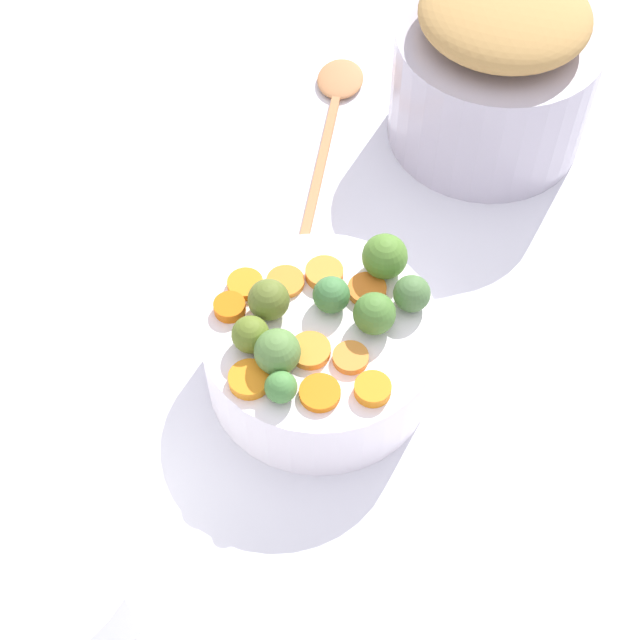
{
  "coord_description": "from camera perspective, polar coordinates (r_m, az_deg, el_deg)",
  "views": [
    {
      "loc": [
        -0.27,
        0.37,
        0.82
      ],
      "look_at": [
        0.02,
        -0.02,
        0.11
      ],
      "focal_mm": 52.69,
      "sensor_mm": 36.0,
      "label": 1
    }
  ],
  "objects": [
    {
      "name": "tabletop",
      "position": [
        0.93,
        0.22,
        -5.3
      ],
      "size": [
        2.4,
        2.4,
        0.02
      ],
      "primitive_type": "cube",
      "color": "white",
      "rests_on": "ground"
    },
    {
      "name": "serving_bowl_carrots",
      "position": [
        0.9,
        0.0,
        -1.88
      ],
      "size": [
        0.22,
        0.22,
        0.08
      ],
      "primitive_type": "cylinder",
      "color": "white",
      "rests_on": "tabletop"
    },
    {
      "name": "metal_pot",
      "position": [
        1.12,
        10.34,
        13.77
      ],
      "size": [
        0.23,
        0.23,
        0.14
      ],
      "primitive_type": "cylinder",
      "color": "#B7B0BE",
      "rests_on": "tabletop"
    },
    {
      "name": "stuffing_mound",
      "position": [
        1.06,
        11.18,
        17.76
      ],
      "size": [
        0.18,
        0.18,
        0.05
      ],
      "primitive_type": "ellipsoid",
      "color": "tan",
      "rests_on": "metal_pot"
    },
    {
      "name": "carrot_slice_0",
      "position": [
        0.84,
        1.87,
        -2.3
      ],
      "size": [
        0.04,
        0.04,
        0.01
      ],
      "primitive_type": "cylinder",
      "rotation": [
        0.0,
        0.0,
        2.73
      ],
      "color": "orange",
      "rests_on": "serving_bowl_carrots"
    },
    {
      "name": "carrot_slice_1",
      "position": [
        0.89,
        -4.56,
        2.18
      ],
      "size": [
        0.05,
        0.05,
        0.01
      ],
      "primitive_type": "cylinder",
      "rotation": [
        0.0,
        0.0,
        5.54
      ],
      "color": "orange",
      "rests_on": "serving_bowl_carrots"
    },
    {
      "name": "carrot_slice_2",
      "position": [
        0.83,
        3.22,
        -4.21
      ],
      "size": [
        0.03,
        0.03,
        0.01
      ],
      "primitive_type": "cylinder",
      "rotation": [
        0.0,
        0.0,
        0.06
      ],
      "color": "orange",
      "rests_on": "serving_bowl_carrots"
    },
    {
      "name": "carrot_slice_3",
      "position": [
        0.82,
        -0.01,
        -4.45
      ],
      "size": [
        0.05,
        0.05,
        0.01
      ],
      "primitive_type": "cylinder",
      "rotation": [
        0.0,
        0.0,
        5.98
      ],
      "color": "orange",
      "rests_on": "serving_bowl_carrots"
    },
    {
      "name": "carrot_slice_4",
      "position": [
        0.9,
        0.26,
        2.85
      ],
      "size": [
        0.04,
        0.04,
        0.01
      ],
      "primitive_type": "cylinder",
      "rotation": [
        0.0,
        0.0,
        3.08
      ],
      "color": "orange",
      "rests_on": "serving_bowl_carrots"
    },
    {
      "name": "carrot_slice_5",
      "position": [
        0.89,
        2.88,
        1.85
      ],
      "size": [
        0.05,
        0.05,
        0.01
      ],
      "primitive_type": "cylinder",
      "rotation": [
        0.0,
        0.0,
        4.12
      ],
      "color": "orange",
      "rests_on": "serving_bowl_carrots"
    },
    {
      "name": "carrot_slice_6",
      "position": [
        0.89,
        -2.11,
        2.34
      ],
      "size": [
        0.05,
        0.05,
        0.01
      ],
      "primitive_type": "cylinder",
      "rotation": [
        0.0,
        0.0,
        0.76
      ],
      "color": "orange",
      "rests_on": "serving_bowl_carrots"
    },
    {
      "name": "carrot_slice_7",
      "position": [
        0.85,
        -0.6,
        -1.87
      ],
      "size": [
        0.04,
        0.04,
        0.01
      ],
      "primitive_type": "cylinder",
      "rotation": [
        0.0,
        0.0,
        3.35
      ],
      "color": "orange",
      "rests_on": "serving_bowl_carrots"
    },
    {
      "name": "carrot_slice_8",
      "position": [
        0.83,
        -4.3,
        -3.62
      ],
      "size": [
        0.05,
        0.05,
        0.01
      ],
      "primitive_type": "cylinder",
      "rotation": [
        0.0,
        0.0,
        5.57
      ],
      "color": "orange",
      "rests_on": "serving_bowl_carrots"
    },
    {
      "name": "carrot_slice_9",
      "position": [
        0.88,
        -5.51,
        0.78
      ],
      "size": [
        0.04,
        0.04,
        0.01
      ],
      "primitive_type": "cylinder",
      "rotation": [
        0.0,
        0.0,
        5.01
      ],
      "color": "orange",
      "rests_on": "serving_bowl_carrots"
    },
    {
      "name": "brussels_sprout_0",
      "position": [
        0.85,
        3.32,
        0.39
      ],
      "size": [
        0.04,
        0.04,
        0.04
      ],
      "primitive_type": "sphere",
      "color": "#4C7D32",
      "rests_on": "serving_bowl_carrots"
    },
    {
      "name": "brussels_sprout_1",
      "position": [
        0.82,
        -2.39,
        -4.09
      ],
      "size": [
        0.03,
        0.03,
        0.03
      ],
      "primitive_type": "sphere",
      "color": "#49853E",
      "rests_on": "serving_bowl_carrots"
    },
    {
      "name": "brussels_sprout_2",
      "position": [
        0.89,
        3.96,
        3.87
      ],
      "size": [
        0.04,
        0.04,
        0.04
      ],
      "primitive_type": "sphere",
      "color": "#53822E",
      "rests_on": "serving_bowl_carrots"
    },
    {
      "name": "brussels_sprout_3",
      "position": [
        0.83,
        -2.6,
        -1.94
      ],
      "size": [
        0.04,
        0.04,
        0.04
      ],
      "primitive_type": "sphere",
      "color": "#59843F",
      "rests_on": "serving_bowl_carrots"
    },
    {
      "name": "brussels_sprout_4",
      "position": [
        0.87,
        5.6,
        1.61
      ],
      "size": [
        0.04,
        0.04,
        0.04
      ],
      "primitive_type": "sphere",
      "color": "#4E753E",
      "rests_on": "serving_bowl_carrots"
    },
    {
      "name": "brussels_sprout_5",
      "position": [
        0.86,
        -3.14,
        1.24
      ],
      "size": [
        0.04,
        0.04,
        0.04
      ],
      "primitive_type": "sphere",
      "color": "#5D6E29",
      "rests_on": "serving_bowl_carrots"
    },
    {
      "name": "brussels_sprout_6",
      "position": [
        0.87,
        0.7,
        1.55
      ],
      "size": [
        0.04,
        0.04,
        0.04
      ],
      "primitive_type": "sphere",
      "color": "#447E40",
      "rests_on": "serving_bowl_carrots"
    },
    {
      "name": "brussels_sprout_7",
      "position": [
        0.84,
        -4.24,
        -0.89
      ],
      "size": [
        0.03,
        0.03,
        0.03
      ],
      "primitive_type": "sphere",
      "color": "olive",
      "rests_on": "serving_bowl_carrots"
    },
    {
      "name": "wooden_spoon",
      "position": [
        1.18,
        0.86,
        12.85
      ],
      "size": [
        0.18,
        0.32,
        0.01
      ],
      "color": "#BA7949",
      "rests_on": "tabletop"
    },
    {
      "name": "casserole_dish",
      "position": [
        0.84,
        -17.57,
        -13.78
      ],
      "size": [
        0.21,
        0.21,
        0.09
      ],
      "primitive_type": "cylinder",
      "color": "white",
      "rests_on": "tabletop"
    }
  ]
}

